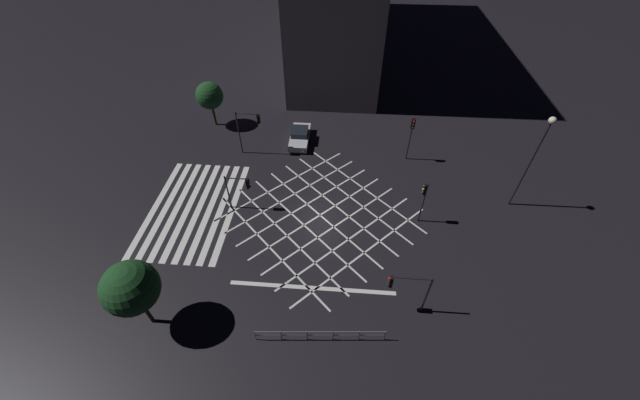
{
  "coord_description": "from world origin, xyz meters",
  "views": [
    {
      "loc": [
        19.37,
        1.5,
        20.77
      ],
      "look_at": [
        0.0,
        0.0,
        1.69
      ],
      "focal_mm": 20.0,
      "sensor_mm": 36.0,
      "label": 1
    }
  ],
  "objects_px": {
    "traffic_light_ne_cross": "(406,286)",
    "traffic_light_median_south": "(240,186)",
    "street_lamp_east": "(538,147)",
    "street_tree_near": "(131,288)",
    "street_tree_far": "(210,96)",
    "traffic_light_sw_cross": "(249,124)",
    "traffic_light_median_north": "(424,195)",
    "waiting_car": "(300,136)",
    "traffic_light_nw_main": "(412,131)"
  },
  "relations": [
    {
      "from": "traffic_light_ne_cross",
      "to": "traffic_light_median_south",
      "type": "distance_m",
      "value": 14.37
    },
    {
      "from": "traffic_light_median_south",
      "to": "street_lamp_east",
      "type": "xyz_separation_m",
      "value": [
        -2.11,
        21.61,
        3.33
      ]
    },
    {
      "from": "street_tree_near",
      "to": "street_tree_far",
      "type": "relative_size",
      "value": 1.14
    },
    {
      "from": "traffic_light_sw_cross",
      "to": "street_tree_near",
      "type": "distance_m",
      "value": 17.62
    },
    {
      "from": "traffic_light_ne_cross",
      "to": "street_lamp_east",
      "type": "height_order",
      "value": "street_lamp_east"
    },
    {
      "from": "street_tree_far",
      "to": "traffic_light_median_north",
      "type": "bearing_deg",
      "value": 57.89
    },
    {
      "from": "street_lamp_east",
      "to": "street_tree_near",
      "type": "relative_size",
      "value": 1.53
    },
    {
      "from": "street_lamp_east",
      "to": "traffic_light_median_south",
      "type": "bearing_deg",
      "value": -84.42
    },
    {
      "from": "traffic_light_median_north",
      "to": "street_tree_near",
      "type": "height_order",
      "value": "street_tree_near"
    },
    {
      "from": "traffic_light_median_south",
      "to": "waiting_car",
      "type": "height_order",
      "value": "traffic_light_median_south"
    },
    {
      "from": "traffic_light_sw_cross",
      "to": "traffic_light_median_north",
      "type": "bearing_deg",
      "value": -27.77
    },
    {
      "from": "traffic_light_median_south",
      "to": "traffic_light_median_north",
      "type": "xyz_separation_m",
      "value": [
        0.36,
        13.84,
        0.37
      ]
    },
    {
      "from": "traffic_light_median_north",
      "to": "street_lamp_east",
      "type": "bearing_deg",
      "value": -162.37
    },
    {
      "from": "traffic_light_median_north",
      "to": "street_tree_far",
      "type": "bearing_deg",
      "value": -32.11
    },
    {
      "from": "traffic_light_ne_cross",
      "to": "traffic_light_median_north",
      "type": "xyz_separation_m",
      "value": [
        -7.76,
        1.99,
        0.06
      ]
    },
    {
      "from": "traffic_light_median_north",
      "to": "street_lamp_east",
      "type": "relative_size",
      "value": 0.47
    },
    {
      "from": "traffic_light_sw_cross",
      "to": "street_lamp_east",
      "type": "bearing_deg",
      "value": -13.14
    },
    {
      "from": "street_tree_far",
      "to": "traffic_light_median_south",
      "type": "bearing_deg",
      "value": 25.93
    },
    {
      "from": "waiting_car",
      "to": "traffic_light_sw_cross",
      "type": "bearing_deg",
      "value": -61.97
    },
    {
      "from": "traffic_light_median_north",
      "to": "street_tree_near",
      "type": "xyz_separation_m",
      "value": [
        9.73,
        -17.23,
        1.01
      ]
    },
    {
      "from": "traffic_light_nw_main",
      "to": "street_tree_far",
      "type": "bearing_deg",
      "value": -103.02
    },
    {
      "from": "traffic_light_nw_main",
      "to": "traffic_light_median_north",
      "type": "height_order",
      "value": "traffic_light_nw_main"
    },
    {
      "from": "traffic_light_median_north",
      "to": "waiting_car",
      "type": "bearing_deg",
      "value": -43.7
    },
    {
      "from": "traffic_light_sw_cross",
      "to": "traffic_light_median_south",
      "type": "xyz_separation_m",
      "value": [
        7.33,
        0.77,
        -0.83
      ]
    },
    {
      "from": "traffic_light_ne_cross",
      "to": "street_tree_far",
      "type": "distance_m",
      "value": 26.77
    },
    {
      "from": "waiting_car",
      "to": "traffic_light_ne_cross",
      "type": "bearing_deg",
      "value": 25.41
    },
    {
      "from": "street_tree_far",
      "to": "waiting_car",
      "type": "height_order",
      "value": "street_tree_far"
    },
    {
      "from": "traffic_light_sw_cross",
      "to": "waiting_car",
      "type": "distance_m",
      "value": 5.43
    },
    {
      "from": "traffic_light_median_south",
      "to": "street_lamp_east",
      "type": "relative_size",
      "value": 0.4
    },
    {
      "from": "street_tree_far",
      "to": "street_tree_near",
      "type": "bearing_deg",
      "value": 6.28
    },
    {
      "from": "traffic_light_median_south",
      "to": "traffic_light_median_north",
      "type": "relative_size",
      "value": 0.85
    },
    {
      "from": "traffic_light_nw_main",
      "to": "traffic_light_ne_cross",
      "type": "xyz_separation_m",
      "value": [
        15.58,
        -1.87,
        -0.43
      ]
    },
    {
      "from": "traffic_light_ne_cross",
      "to": "waiting_car",
      "type": "distance_m",
      "value": 19.7
    },
    {
      "from": "traffic_light_ne_cross",
      "to": "traffic_light_nw_main",
      "type": "bearing_deg",
      "value": -96.84
    },
    {
      "from": "traffic_light_median_north",
      "to": "traffic_light_ne_cross",
      "type": "bearing_deg",
      "value": 75.63
    },
    {
      "from": "traffic_light_sw_cross",
      "to": "traffic_light_nw_main",
      "type": "bearing_deg",
      "value": 0.5
    },
    {
      "from": "traffic_light_sw_cross",
      "to": "traffic_light_median_north",
      "type": "xyz_separation_m",
      "value": [
        7.69,
        14.61,
        -0.47
      ]
    },
    {
      "from": "traffic_light_sw_cross",
      "to": "traffic_light_median_north",
      "type": "height_order",
      "value": "traffic_light_sw_cross"
    },
    {
      "from": "traffic_light_sw_cross",
      "to": "traffic_light_median_south",
      "type": "distance_m",
      "value": 7.42
    },
    {
      "from": "traffic_light_median_north",
      "to": "street_tree_far",
      "type": "height_order",
      "value": "street_tree_far"
    },
    {
      "from": "traffic_light_ne_cross",
      "to": "traffic_light_median_south",
      "type": "bearing_deg",
      "value": -34.43
    },
    {
      "from": "traffic_light_nw_main",
      "to": "traffic_light_ne_cross",
      "type": "bearing_deg",
      "value": -6.84
    },
    {
      "from": "traffic_light_ne_cross",
      "to": "street_tree_near",
      "type": "bearing_deg",
      "value": 7.35
    },
    {
      "from": "traffic_light_ne_cross",
      "to": "waiting_car",
      "type": "bearing_deg",
      "value": -64.59
    },
    {
      "from": "street_lamp_east",
      "to": "waiting_car",
      "type": "height_order",
      "value": "street_lamp_east"
    },
    {
      "from": "traffic_light_median_south",
      "to": "waiting_car",
      "type": "relative_size",
      "value": 0.75
    },
    {
      "from": "street_tree_near",
      "to": "traffic_light_sw_cross",
      "type": "bearing_deg",
      "value": 171.44
    },
    {
      "from": "traffic_light_ne_cross",
      "to": "traffic_light_median_north",
      "type": "bearing_deg",
      "value": -104.37
    },
    {
      "from": "traffic_light_sw_cross",
      "to": "waiting_car",
      "type": "xyz_separation_m",
      "value": [
        -2.24,
        4.21,
        -2.6
      ]
    },
    {
      "from": "traffic_light_median_south",
      "to": "street_tree_far",
      "type": "bearing_deg",
      "value": 115.93
    }
  ]
}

